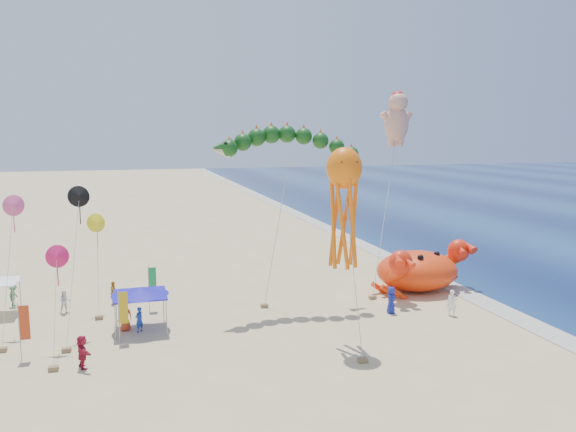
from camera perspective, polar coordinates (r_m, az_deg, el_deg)
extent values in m
plane|color=#D1B784|center=(38.81, 3.71, -9.84)|extent=(320.00, 320.00, 0.00)
plane|color=silver|center=(44.17, 18.68, -7.99)|extent=(320.00, 320.00, 0.00)
ellipsoid|color=#F7390D|center=(45.03, 12.97, -5.43)|extent=(7.92, 7.29, 3.07)
sphere|color=red|center=(42.06, 9.77, -4.41)|extent=(1.82, 1.82, 1.82)
sphere|color=black|center=(43.36, 12.59, -4.10)|extent=(0.47, 0.47, 0.47)
sphere|color=red|center=(45.42, 17.62, -3.73)|extent=(1.82, 1.82, 1.82)
sphere|color=black|center=(44.30, 14.80, -3.91)|extent=(0.47, 0.47, 0.47)
cone|color=#114013|center=(37.59, -6.92, 7.00)|extent=(1.44, 1.06, 1.17)
cylinder|color=#B2B2B2|center=(38.94, -1.12, -1.54)|extent=(1.93, 0.11, 10.53)
cube|color=olive|center=(39.95, -2.41, -9.10)|extent=(0.50, 0.35, 0.25)
ellipsoid|color=#DC9D86|center=(48.76, 10.96, 9.15)|extent=(2.09, 1.72, 3.07)
sphere|color=#DC9D86|center=(48.65, 11.13, 11.27)|extent=(1.61, 1.61, 1.61)
ellipsoid|color=red|center=(48.77, 11.09, 11.93)|extent=(1.04, 1.04, 0.73)
cylinder|color=#B2B2B2|center=(45.09, 9.84, 0.35)|extent=(4.99, 6.75, 11.55)
cube|color=olive|center=(42.31, 8.59, -8.18)|extent=(0.50, 0.35, 0.25)
ellipsoid|color=orange|center=(31.84, 5.73, 4.87)|extent=(2.06, 1.85, 2.36)
cylinder|color=#B2B2B2|center=(31.16, 6.63, -5.22)|extent=(0.10, 3.25, 9.38)
cube|color=olive|center=(31.21, 7.59, -14.32)|extent=(0.50, 0.35, 0.25)
cylinder|color=gray|center=(35.18, -17.12, -10.27)|extent=(0.06, 0.06, 2.20)
cylinder|color=gray|center=(35.21, -12.24, -10.06)|extent=(0.06, 0.06, 2.20)
cylinder|color=gray|center=(37.99, -17.05, -8.87)|extent=(0.06, 0.06, 2.20)
cylinder|color=gray|center=(38.03, -12.54, -8.68)|extent=(0.06, 0.06, 2.20)
cube|color=#1813A8|center=(36.24, -14.81, -7.73)|extent=(3.20, 3.20, 0.08)
cone|color=#1813A8|center=(36.18, -14.82, -7.37)|extent=(3.52, 3.52, 0.45)
cylinder|color=gray|center=(41.47, -26.12, -7.91)|extent=(0.06, 0.06, 2.20)
cylinder|color=gray|center=(43.84, -25.55, -7.02)|extent=(0.06, 0.06, 2.20)
cylinder|color=gray|center=(34.50, -16.80, -9.75)|extent=(0.05, 0.05, 3.20)
cube|color=gold|center=(34.35, -16.37, -8.94)|extent=(0.50, 0.04, 1.90)
cylinder|color=gray|center=(33.86, -25.61, -10.59)|extent=(0.05, 0.05, 3.20)
cube|color=#BA3917|center=(33.66, -25.19, -9.77)|extent=(0.50, 0.04, 1.90)
cylinder|color=gray|center=(39.97, -13.97, -7.14)|extent=(0.05, 0.05, 3.20)
cube|color=#189549|center=(39.85, -13.59, -6.43)|extent=(0.50, 0.04, 1.90)
imported|color=#A51A32|center=(31.84, -20.17, -12.83)|extent=(1.00, 1.73, 1.78)
imported|color=#2A8047|center=(44.43, -26.11, -7.27)|extent=(0.79, 1.12, 1.58)
imported|color=#1D3BA9|center=(36.25, -14.88, -10.13)|extent=(0.68, 0.67, 1.58)
imported|color=#C18822|center=(42.45, -17.33, -7.44)|extent=(0.51, 1.01, 1.66)
imported|color=#1A289A|center=(39.17, 10.43, -8.38)|extent=(0.73, 0.98, 1.84)
imported|color=red|center=(36.71, -16.24, -9.75)|extent=(1.04, 0.87, 1.83)
imported|color=white|center=(41.34, -21.72, -8.10)|extent=(0.91, 0.78, 1.64)
imported|color=white|center=(39.56, 16.33, -8.48)|extent=(0.77, 0.73, 1.77)
cone|color=#DF4A87|center=(37.90, -26.17, 0.98)|extent=(1.30, 0.51, 1.32)
cylinder|color=#B2B2B2|center=(37.05, -25.80, -5.25)|extent=(0.55, 3.04, 7.58)
cube|color=olive|center=(36.64, -25.42, -11.58)|extent=(0.50, 0.35, 0.25)
cone|color=#D01757|center=(34.14, -22.45, -3.81)|extent=(1.30, 0.51, 1.32)
cylinder|color=#B2B2B2|center=(33.30, -22.05, -8.74)|extent=(0.55, 3.04, 5.07)
cube|color=olive|center=(32.69, -21.62, -13.77)|extent=(0.50, 0.35, 0.25)
cone|color=yellow|center=(40.43, -18.86, -0.65)|extent=(1.30, 0.51, 1.32)
cylinder|color=#B2B2B2|center=(39.52, -18.39, -5.30)|extent=(0.55, 3.04, 5.86)
cube|color=olive|center=(38.86, -17.90, -10.02)|extent=(0.50, 0.35, 0.25)
cone|color=black|center=(36.15, -20.46, 1.90)|extent=(1.30, 0.51, 1.32)
cylinder|color=#B2B2B2|center=(35.34, -19.89, -5.07)|extent=(0.55, 3.04, 8.14)
cube|color=olive|center=(35.05, -19.29, -12.13)|extent=(0.50, 0.35, 0.25)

